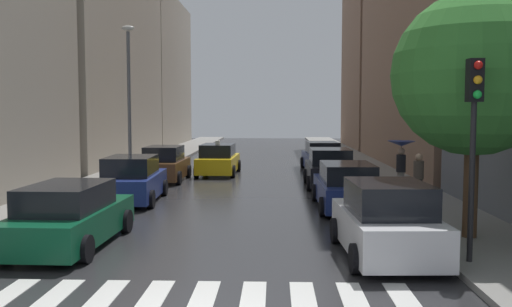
# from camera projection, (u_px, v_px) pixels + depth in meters

# --- Properties ---
(ground_plane) EXTENTS (28.00, 72.00, 0.04)m
(ground_plane) POSITION_uv_depth(u_px,v_px,m) (253.00, 169.00, 32.22)
(ground_plane) COLOR #2A2A2D
(sidewalk_left) EXTENTS (3.00, 72.00, 0.15)m
(sidewalk_left) POSITION_uv_depth(u_px,v_px,m) (143.00, 167.00, 32.43)
(sidewalk_left) COLOR gray
(sidewalk_left) RESTS_ON ground
(sidewalk_right) EXTENTS (3.00, 72.00, 0.15)m
(sidewalk_right) POSITION_uv_depth(u_px,v_px,m) (364.00, 168.00, 31.99)
(sidewalk_right) COLOR gray
(sidewalk_right) RESTS_ON ground
(crosswalk_stripes) EXTENTS (7.65, 2.20, 0.01)m
(crosswalk_stripes) POSITION_uv_depth(u_px,v_px,m) (202.00, 301.00, 9.77)
(crosswalk_stripes) COLOR silver
(crosswalk_stripes) RESTS_ON ground
(building_left_mid) EXTENTS (6.00, 18.15, 17.55)m
(building_left_mid) POSITION_uv_depth(u_px,v_px,m) (86.00, 28.00, 35.85)
(building_left_mid) COLOR #9E9384
(building_left_mid) RESTS_ON ground
(building_left_far) EXTENTS (6.00, 15.78, 13.98)m
(building_left_far) POSITION_uv_depth(u_px,v_px,m) (148.00, 73.00, 53.15)
(building_left_far) COLOR #9E9384
(building_left_far) RESTS_ON ground
(building_right_far) EXTENTS (6.00, 12.08, 23.38)m
(building_right_far) POSITION_uv_depth(u_px,v_px,m) (384.00, 17.00, 49.14)
(building_right_far) COLOR #8C6B56
(building_right_far) RESTS_ON ground
(parked_car_left_nearest) EXTENTS (2.17, 4.71, 1.59)m
(parked_car_left_nearest) POSITION_uv_depth(u_px,v_px,m) (70.00, 217.00, 13.64)
(parked_car_left_nearest) COLOR #0C4C2D
(parked_car_left_nearest) RESTS_ON ground
(parked_car_left_second) EXTENTS (2.24, 4.45, 1.71)m
(parked_car_left_second) POSITION_uv_depth(u_px,v_px,m) (132.00, 180.00, 20.36)
(parked_car_left_second) COLOR navy
(parked_car_left_second) RESTS_ON ground
(parked_car_left_third) EXTENTS (2.05, 4.05, 1.69)m
(parked_car_left_third) POSITION_uv_depth(u_px,v_px,m) (165.00, 165.00, 26.35)
(parked_car_left_third) COLOR brown
(parked_car_left_third) RESTS_ON ground
(parked_car_right_nearest) EXTENTS (2.24, 4.15, 1.76)m
(parked_car_right_nearest) POSITION_uv_depth(u_px,v_px,m) (386.00, 222.00, 12.61)
(parked_car_right_nearest) COLOR silver
(parked_car_right_nearest) RESTS_ON ground
(parked_car_right_second) EXTENTS (2.14, 4.64, 1.59)m
(parked_car_right_second) POSITION_uv_depth(u_px,v_px,m) (347.00, 187.00, 18.89)
(parked_car_right_second) COLOR navy
(parked_car_right_second) RESTS_ON ground
(parked_car_right_third) EXTENTS (2.17, 4.13, 1.71)m
(parked_car_right_third) POSITION_uv_depth(u_px,v_px,m) (330.00, 169.00, 24.43)
(parked_car_right_third) COLOR black
(parked_car_right_third) RESTS_ON ground
(parked_car_right_fourth) EXTENTS (2.28, 4.26, 1.64)m
(parked_car_right_fourth) POSITION_uv_depth(u_px,v_px,m) (322.00, 157.00, 31.05)
(parked_car_right_fourth) COLOR navy
(parked_car_right_fourth) RESTS_ON ground
(taxi_midroad) EXTENTS (2.18, 4.48, 1.81)m
(taxi_midroad) POSITION_uv_depth(u_px,v_px,m) (218.00, 160.00, 29.15)
(taxi_midroad) COLOR yellow
(taxi_midroad) RESTS_ON ground
(pedestrian_near_tree) EXTENTS (1.08, 1.08, 2.06)m
(pedestrian_near_tree) POSITION_uv_depth(u_px,v_px,m) (401.00, 155.00, 21.27)
(pedestrian_near_tree) COLOR gray
(pedestrian_near_tree) RESTS_ON sidewalk_right
(pedestrian_by_kerb) EXTENTS (0.36, 0.36, 1.71)m
(pedestrian_by_kerb) POSITION_uv_depth(u_px,v_px,m) (418.00, 176.00, 19.49)
(pedestrian_by_kerb) COLOR black
(pedestrian_by_kerb) RESTS_ON sidewalk_right
(street_tree_right) EXTENTS (4.10, 4.10, 6.18)m
(street_tree_right) POSITION_uv_depth(u_px,v_px,m) (474.00, 75.00, 13.77)
(street_tree_right) COLOR #513823
(street_tree_right) RESTS_ON sidewalk_right
(traffic_light_right_corner) EXTENTS (0.30, 0.42, 4.30)m
(traffic_light_right_corner) POSITION_uv_depth(u_px,v_px,m) (474.00, 115.00, 11.52)
(traffic_light_right_corner) COLOR black
(traffic_light_right_corner) RESTS_ON sidewalk_right
(lamp_post_left) EXTENTS (0.60, 0.28, 7.16)m
(lamp_post_left) POSITION_uv_depth(u_px,v_px,m) (129.00, 92.00, 25.76)
(lamp_post_left) COLOR #595B60
(lamp_post_left) RESTS_ON sidewalk_left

